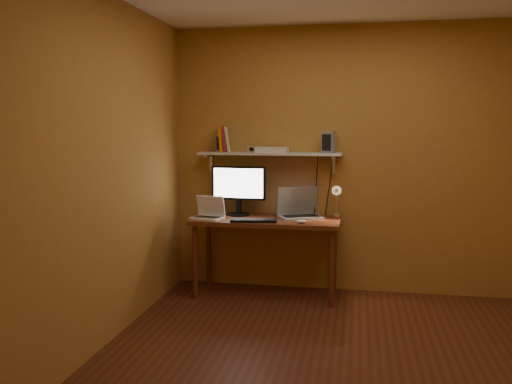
% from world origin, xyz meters
% --- Properties ---
extents(room, '(3.44, 3.24, 2.64)m').
position_xyz_m(room, '(0.00, 0.00, 1.30)').
color(room, '#592516').
rests_on(room, ground).
extents(desk, '(1.40, 0.60, 0.75)m').
position_xyz_m(desk, '(-0.73, 1.28, 0.66)').
color(desk, '#622A17').
rests_on(desk, ground).
extents(wall_shelf, '(1.40, 0.25, 0.21)m').
position_xyz_m(wall_shelf, '(-0.73, 1.47, 1.36)').
color(wall_shelf, silver).
rests_on(wall_shelf, room).
extents(monitor, '(0.54, 0.24, 0.49)m').
position_xyz_m(monitor, '(-1.03, 1.43, 1.02)').
color(monitor, black).
rests_on(monitor, desk).
extents(laptop, '(0.48, 0.43, 0.29)m').
position_xyz_m(laptop, '(-0.43, 1.42, 0.83)').
color(laptop, gray).
rests_on(laptop, desk).
extents(netbook, '(0.32, 0.26, 0.22)m').
position_xyz_m(netbook, '(-1.27, 1.19, 0.81)').
color(netbook, white).
rests_on(netbook, desk).
extents(keyboard, '(0.44, 0.19, 0.02)m').
position_xyz_m(keyboard, '(-0.82, 1.09, 0.76)').
color(keyboard, black).
rests_on(keyboard, desk).
extents(mouse, '(0.10, 0.08, 0.03)m').
position_xyz_m(mouse, '(-0.37, 1.10, 0.77)').
color(mouse, white).
rests_on(mouse, desk).
extents(desk_lamp, '(0.09, 0.23, 0.38)m').
position_xyz_m(desk_lamp, '(-0.07, 1.41, 0.96)').
color(desk_lamp, silver).
rests_on(desk_lamp, desk).
extents(speaker_left, '(0.10, 0.10, 0.17)m').
position_xyz_m(speaker_left, '(-1.21, 1.47, 1.46)').
color(speaker_left, gray).
rests_on(speaker_left, wall_shelf).
extents(speaker_right, '(0.14, 0.14, 0.20)m').
position_xyz_m(speaker_right, '(-0.16, 1.47, 1.48)').
color(speaker_right, gray).
rests_on(speaker_right, wall_shelf).
extents(books, '(0.17, 0.18, 0.25)m').
position_xyz_m(books, '(-1.19, 1.48, 1.50)').
color(books, orange).
rests_on(books, wall_shelf).
extents(shelf_camera, '(0.11, 0.07, 0.06)m').
position_xyz_m(shelf_camera, '(-0.89, 1.41, 1.41)').
color(shelf_camera, silver).
rests_on(shelf_camera, wall_shelf).
extents(router, '(0.31, 0.21, 0.05)m').
position_xyz_m(router, '(-0.70, 1.46, 1.40)').
color(router, white).
rests_on(router, wall_shelf).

